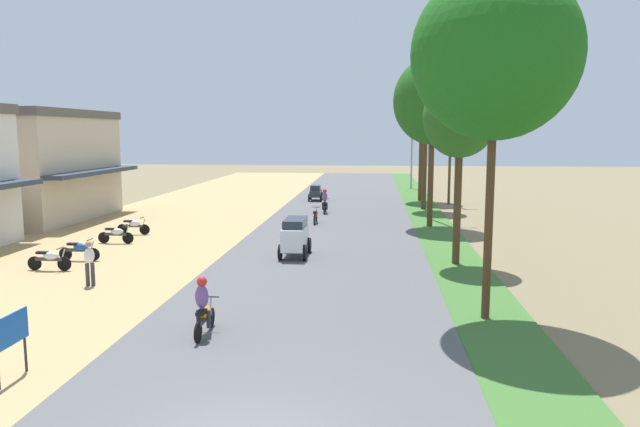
{
  "coord_description": "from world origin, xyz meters",
  "views": [
    {
      "loc": [
        2.17,
        -9.44,
        5.51
      ],
      "look_at": [
        -0.34,
        17.97,
        1.72
      ],
      "focal_mm": 33.16,
      "sensor_mm": 36.0,
      "label": 1
    }
  ],
  "objects_px": {
    "parked_motorbike_second": "(80,249)",
    "median_tree_fourth": "(426,97)",
    "parked_motorbike_fourth": "(134,225)",
    "car_hatchback_charcoal": "(316,192)",
    "street_signboard": "(10,335)",
    "median_tree_second": "(460,119)",
    "motorbike_foreground_rider": "(204,308)",
    "pedestrian_on_shoulder": "(89,261)",
    "car_van_white": "(295,235)",
    "median_tree_third": "(433,101)",
    "parked_motorbike_third": "(116,234)",
    "motorbike_ahead_third": "(325,202)",
    "utility_pole_near": "(450,145)",
    "median_tree_nearest": "(495,55)",
    "median_tree_fifth": "(422,104)",
    "streetlamp_mid": "(412,142)",
    "motorbike_ahead_second": "(316,215)",
    "parked_motorbike_nearest": "(50,258)",
    "streetlamp_near": "(433,145)"
  },
  "relations": [
    {
      "from": "street_signboard",
      "to": "median_tree_fourth",
      "type": "bearing_deg",
      "value": 69.55
    },
    {
      "from": "parked_motorbike_second",
      "to": "streetlamp_near",
      "type": "xyz_separation_m",
      "value": [
        16.13,
        13.62,
        4.21
      ]
    },
    {
      "from": "median_tree_nearest",
      "to": "median_tree_fourth",
      "type": "bearing_deg",
      "value": 89.49
    },
    {
      "from": "parked_motorbike_nearest",
      "to": "median_tree_third",
      "type": "xyz_separation_m",
      "value": [
        16.06,
        12.74,
        6.71
      ]
    },
    {
      "from": "parked_motorbike_fourth",
      "to": "median_tree_third",
      "type": "distance_m",
      "value": 17.98
    },
    {
      "from": "median_tree_third",
      "to": "parked_motorbike_third",
      "type": "bearing_deg",
      "value": -156.52
    },
    {
      "from": "parked_motorbike_fourth",
      "to": "car_hatchback_charcoal",
      "type": "height_order",
      "value": "car_hatchback_charcoal"
    },
    {
      "from": "median_tree_third",
      "to": "parked_motorbike_fourth",
      "type": "bearing_deg",
      "value": -164.95
    },
    {
      "from": "parked_motorbike_second",
      "to": "utility_pole_near",
      "type": "xyz_separation_m",
      "value": [
        18.25,
        22.14,
        3.99
      ]
    },
    {
      "from": "streetlamp_mid",
      "to": "car_hatchback_charcoal",
      "type": "relative_size",
      "value": 3.9
    },
    {
      "from": "median_tree_second",
      "to": "motorbike_ahead_second",
      "type": "height_order",
      "value": "median_tree_second"
    },
    {
      "from": "median_tree_fourth",
      "to": "motorbike_ahead_second",
      "type": "xyz_separation_m",
      "value": [
        -7.05,
        -7.53,
        -7.37
      ]
    },
    {
      "from": "median_tree_nearest",
      "to": "motorbike_ahead_second",
      "type": "height_order",
      "value": "median_tree_nearest"
    },
    {
      "from": "median_tree_fifth",
      "to": "streetlamp_mid",
      "type": "relative_size",
      "value": 1.33
    },
    {
      "from": "median_tree_nearest",
      "to": "car_hatchback_charcoal",
      "type": "relative_size",
      "value": 5.0
    },
    {
      "from": "parked_motorbike_fourth",
      "to": "car_hatchback_charcoal",
      "type": "bearing_deg",
      "value": 63.81
    },
    {
      "from": "median_tree_second",
      "to": "utility_pole_near",
      "type": "xyz_separation_m",
      "value": [
        2.29,
        21.19,
        -1.52
      ]
    },
    {
      "from": "car_van_white",
      "to": "median_tree_third",
      "type": "bearing_deg",
      "value": 53.87
    },
    {
      "from": "parked_motorbike_third",
      "to": "median_tree_nearest",
      "type": "xyz_separation_m",
      "value": [
        15.99,
        -10.4,
        7.11
      ]
    },
    {
      "from": "median_tree_fifth",
      "to": "median_tree_third",
      "type": "bearing_deg",
      "value": -92.0
    },
    {
      "from": "utility_pole_near",
      "to": "car_hatchback_charcoal",
      "type": "xyz_separation_m",
      "value": [
        -10.4,
        1.05,
        -3.79
      ]
    },
    {
      "from": "median_tree_nearest",
      "to": "median_tree_fifth",
      "type": "distance_m",
      "value": 30.58
    },
    {
      "from": "parked_motorbike_nearest",
      "to": "median_tree_nearest",
      "type": "height_order",
      "value": "median_tree_nearest"
    },
    {
      "from": "parked_motorbike_second",
      "to": "median_tree_fourth",
      "type": "bearing_deg",
      "value": 49.53
    },
    {
      "from": "utility_pole_near",
      "to": "motorbike_foreground_rider",
      "type": "xyz_separation_m",
      "value": [
        -10.25,
        -30.93,
        -3.68
      ]
    },
    {
      "from": "parked_motorbike_second",
      "to": "parked_motorbike_fourth",
      "type": "height_order",
      "value": "same"
    },
    {
      "from": "median_tree_second",
      "to": "median_tree_fifth",
      "type": "xyz_separation_m",
      "value": [
        0.28,
        23.19,
        1.7
      ]
    },
    {
      "from": "pedestrian_on_shoulder",
      "to": "car_van_white",
      "type": "distance_m",
      "value": 8.73
    },
    {
      "from": "motorbike_ahead_third",
      "to": "utility_pole_near",
      "type": "bearing_deg",
      "value": 35.02
    },
    {
      "from": "parked_motorbike_third",
      "to": "median_tree_fifth",
      "type": "relative_size",
      "value": 0.17
    },
    {
      "from": "median_tree_second",
      "to": "median_tree_nearest",
      "type": "bearing_deg",
      "value": -90.96
    },
    {
      "from": "pedestrian_on_shoulder",
      "to": "streetlamp_near",
      "type": "distance_m",
      "value": 22.62
    },
    {
      "from": "motorbike_foreground_rider",
      "to": "motorbike_ahead_second",
      "type": "relative_size",
      "value": 1.0
    },
    {
      "from": "parked_motorbike_third",
      "to": "car_hatchback_charcoal",
      "type": "distance_m",
      "value": 20.84
    },
    {
      "from": "parked_motorbike_third",
      "to": "car_van_white",
      "type": "bearing_deg",
      "value": -13.79
    },
    {
      "from": "median_tree_nearest",
      "to": "motorbike_ahead_third",
      "type": "height_order",
      "value": "median_tree_nearest"
    },
    {
      "from": "pedestrian_on_shoulder",
      "to": "median_tree_fifth",
      "type": "xyz_separation_m",
      "value": [
        13.81,
        28.1,
        6.79
      ]
    },
    {
      "from": "median_tree_second",
      "to": "pedestrian_on_shoulder",
      "type": "bearing_deg",
      "value": -160.06
    },
    {
      "from": "median_tree_second",
      "to": "motorbike_foreground_rider",
      "type": "distance_m",
      "value": 13.61
    },
    {
      "from": "streetlamp_mid",
      "to": "median_tree_nearest",
      "type": "bearing_deg",
      "value": -90.41
    },
    {
      "from": "parked_motorbike_third",
      "to": "parked_motorbike_second",
      "type": "bearing_deg",
      "value": -87.71
    },
    {
      "from": "parked_motorbike_fourth",
      "to": "car_hatchback_charcoal",
      "type": "relative_size",
      "value": 0.9
    },
    {
      "from": "street_signboard",
      "to": "median_tree_second",
      "type": "distance_m",
      "value": 17.89
    },
    {
      "from": "pedestrian_on_shoulder",
      "to": "median_tree_third",
      "type": "distance_m",
      "value": 20.93
    },
    {
      "from": "motorbike_foreground_rider",
      "to": "median_tree_nearest",
      "type": "bearing_deg",
      "value": 16.63
    },
    {
      "from": "parked_motorbike_fourth",
      "to": "median_tree_third",
      "type": "xyz_separation_m",
      "value": [
        16.11,
        4.33,
        6.71
      ]
    },
    {
      "from": "median_tree_second",
      "to": "parked_motorbike_fourth",
      "type": "bearing_deg",
      "value": 161.05
    },
    {
      "from": "pedestrian_on_shoulder",
      "to": "median_tree_second",
      "type": "distance_m",
      "value": 15.27
    },
    {
      "from": "parked_motorbike_fourth",
      "to": "pedestrian_on_shoulder",
      "type": "height_order",
      "value": "pedestrian_on_shoulder"
    },
    {
      "from": "parked_motorbike_nearest",
      "to": "motorbike_ahead_second",
      "type": "distance_m",
      "value": 16.12
    }
  ]
}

